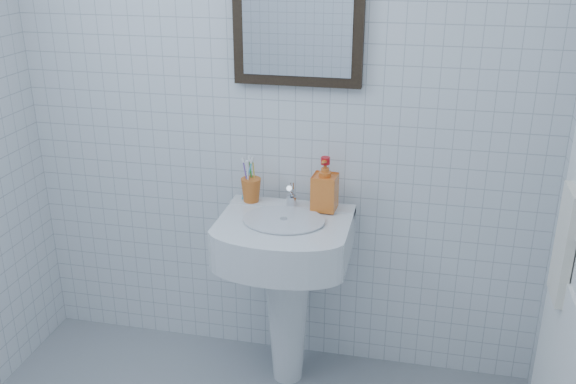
# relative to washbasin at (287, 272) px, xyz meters

# --- Properties ---
(wall_back) EXTENTS (2.20, 0.02, 2.50)m
(wall_back) POSITION_rel_washbasin_xyz_m (-0.08, 0.22, 0.73)
(wall_back) COLOR silver
(wall_back) RESTS_ON ground
(washbasin) EXTENTS (0.51, 0.37, 0.78)m
(washbasin) POSITION_rel_washbasin_xyz_m (0.00, 0.00, 0.00)
(washbasin) COLOR silver
(washbasin) RESTS_ON ground
(faucet) EXTENTS (0.04, 0.09, 0.10)m
(faucet) POSITION_rel_washbasin_xyz_m (-0.00, 0.09, 0.29)
(faucet) COLOR silver
(faucet) RESTS_ON washbasin
(toothbrush_cup) EXTENTS (0.11, 0.11, 0.10)m
(toothbrush_cup) POSITION_rel_washbasin_xyz_m (-0.17, 0.11, 0.30)
(toothbrush_cup) COLOR #C85F1F
(toothbrush_cup) RESTS_ON washbasin
(soap_dispenser) EXTENTS (0.10, 0.10, 0.21)m
(soap_dispenser) POSITION_rel_washbasin_xyz_m (0.13, 0.09, 0.36)
(soap_dispenser) COLOR #C73D13
(soap_dispenser) RESTS_ON washbasin
(wall_mirror) EXTENTS (0.50, 0.04, 0.62)m
(wall_mirror) POSITION_rel_washbasin_xyz_m (0.00, 0.20, 1.03)
(wall_mirror) COLOR black
(wall_mirror) RESTS_ON wall_back
(hand_towel) EXTENTS (0.03, 0.16, 0.38)m
(hand_towel) POSITION_rel_washbasin_xyz_m (0.96, -0.25, 0.35)
(hand_towel) COLOR white
(hand_towel) RESTS_ON towel_ring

